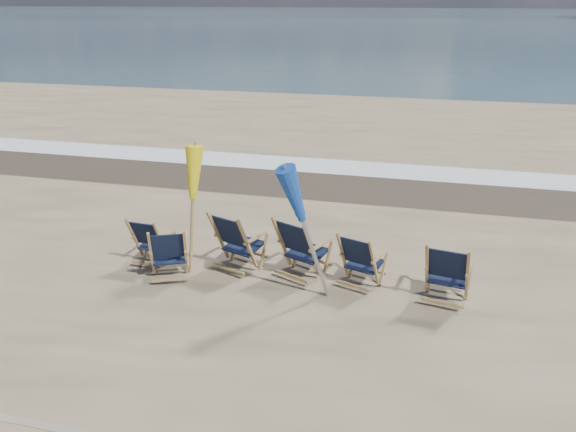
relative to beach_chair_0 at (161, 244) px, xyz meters
name	(u,v)px	position (x,y,z in m)	size (l,w,h in m)	color
ocean	(425,18)	(2.02, 126.43, -0.46)	(400.00, 400.00, 0.00)	#3B5762
surf_foam	(342,167)	(2.02, 6.73, -0.45)	(200.00, 1.40, 0.01)	silver
wet_sand_strip	(333,184)	(2.02, 5.23, -0.45)	(200.00, 2.60, 0.00)	#42362A
beach_chair_0	(161,244)	(0.00, 0.00, 0.00)	(0.58, 0.66, 0.91)	black
beach_chair_1	(186,253)	(0.57, -0.30, 0.02)	(0.61, 0.69, 0.96)	black
beach_chair_2	(247,246)	(1.49, 0.05, 0.09)	(0.70, 0.79, 1.09)	black
beach_chair_3	(312,254)	(2.56, 0.03, 0.09)	(0.70, 0.79, 1.10)	black
beach_chair_4	(374,265)	(3.53, -0.01, 0.02)	(0.62, 0.69, 0.96)	black
beach_chair_5	(467,278)	(4.88, -0.18, 0.06)	(0.66, 0.74, 1.03)	black
umbrella_yellow	(190,180)	(0.54, 0.11, 1.11)	(0.30, 0.30, 2.09)	#A07D47
umbrella_blue	(310,193)	(2.62, -0.50, 1.28)	(0.30, 0.30, 2.26)	#A5A5AD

